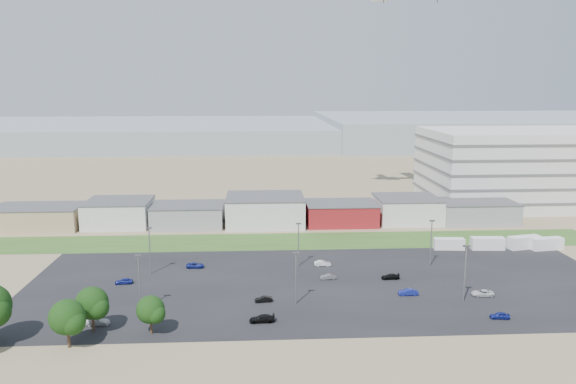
{
  "coord_description": "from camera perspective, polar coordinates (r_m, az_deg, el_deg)",
  "views": [
    {
      "loc": [
        -8.1,
        -87.78,
        39.75
      ],
      "look_at": [
        -2.04,
        22.0,
        18.72
      ],
      "focal_mm": 35.0,
      "sensor_mm": 36.0,
      "label": 1
    }
  ],
  "objects": [
    {
      "name": "ground",
      "position": [
        96.7,
        1.98,
        -13.45
      ],
      "size": [
        700.0,
        700.0,
        0.0
      ],
      "primitive_type": "plane",
      "color": "#7F7150",
      "rests_on": "ground"
    },
    {
      "name": "parking_lot",
      "position": [
        115.62,
        3.59,
        -9.3
      ],
      "size": [
        120.0,
        50.0,
        0.01
      ],
      "primitive_type": "cube",
      "color": "black",
      "rests_on": "ground"
    },
    {
      "name": "grass_strip",
      "position": [
        145.55,
        0.15,
        -5.02
      ],
      "size": [
        160.0,
        16.0,
        0.02
      ],
      "primitive_type": "cube",
      "color": "#34541F",
      "rests_on": "ground"
    },
    {
      "name": "hills_backdrop",
      "position": [
        407.17,
        3.65,
        5.84
      ],
      "size": [
        700.0,
        200.0,
        9.0
      ],
      "primitive_type": null,
      "color": "gray",
      "rests_on": "ground"
    },
    {
      "name": "building_row",
      "position": [
        163.0,
        -6.22,
        -1.91
      ],
      "size": [
        170.0,
        20.0,
        8.0
      ],
      "primitive_type": null,
      "color": "silver",
      "rests_on": "ground"
    },
    {
      "name": "parking_garage",
      "position": [
        209.23,
        24.86,
        2.34
      ],
      "size": [
        80.0,
        40.0,
        25.0
      ],
      "primitive_type": "cube",
      "color": "silver",
      "rests_on": "ground"
    },
    {
      "name": "box_trailer_a",
      "position": [
        143.81,
        16.03,
        -5.08
      ],
      "size": [
        7.51,
        2.88,
        2.76
      ],
      "primitive_type": null,
      "rotation": [
        0.0,
        0.0,
        -0.08
      ],
      "color": "silver",
      "rests_on": "ground"
    },
    {
      "name": "box_trailer_b",
      "position": [
        146.65,
        19.61,
        -4.94
      ],
      "size": [
        8.16,
        2.96,
        3.01
      ],
      "primitive_type": null,
      "rotation": [
        0.0,
        0.0,
        -0.06
      ],
      "color": "silver",
      "rests_on": "ground"
    },
    {
      "name": "box_trailer_c",
      "position": [
        150.7,
        22.86,
        -4.73
      ],
      "size": [
        8.63,
        4.39,
        3.1
      ],
      "primitive_type": null,
      "rotation": [
        0.0,
        0.0,
        0.23
      ],
      "color": "silver",
      "rests_on": "ground"
    },
    {
      "name": "box_trailer_d",
      "position": [
        152.03,
        24.81,
        -4.78
      ],
      "size": [
        8.08,
        3.44,
        2.94
      ],
      "primitive_type": null,
      "rotation": [
        0.0,
        0.0,
        0.13
      ],
      "color": "silver",
      "rests_on": "ground"
    },
    {
      "name": "tree_mid",
      "position": [
        93.99,
        -21.51,
        -12.08
      ],
      "size": [
        5.83,
        5.83,
        8.74
      ],
      "primitive_type": null,
      "color": "black",
      "rests_on": "ground"
    },
    {
      "name": "tree_right",
      "position": [
        98.42,
        -19.29,
        -10.93
      ],
      "size": [
        5.72,
        5.72,
        8.57
      ],
      "primitive_type": null,
      "color": "black",
      "rests_on": "ground"
    },
    {
      "name": "tree_near",
      "position": [
        95.11,
        -13.79,
        -11.81
      ],
      "size": [
        4.87,
        4.87,
        7.31
      ],
      "primitive_type": null,
      "color": "black",
      "rests_on": "ground"
    },
    {
      "name": "lightpole_front_l",
      "position": [
        104.34,
        -14.84,
        -8.91
      ],
      "size": [
        1.21,
        0.51,
        10.31
      ],
      "primitive_type": null,
      "color": "slate",
      "rests_on": "ground"
    },
    {
      "name": "lightpole_front_m",
      "position": [
        103.84,
        0.8,
        -8.77
      ],
      "size": [
        1.16,
        0.48,
        9.85
      ],
      "primitive_type": null,
      "color": "slate",
      "rests_on": "ground"
    },
    {
      "name": "lightpole_front_r",
      "position": [
        109.59,
        17.54,
        -7.94
      ],
      "size": [
        1.28,
        0.53,
        10.89
      ],
      "primitive_type": null,
      "color": "slate",
      "rests_on": "ground"
    },
    {
      "name": "lightpole_back_l",
      "position": [
        123.3,
        -13.86,
        -5.82
      ],
      "size": [
        1.2,
        0.5,
        10.22
      ],
      "primitive_type": null,
      "color": "slate",
      "rests_on": "ground"
    },
    {
      "name": "lightpole_back_m",
      "position": [
        124.82,
        1.07,
        -5.38
      ],
      "size": [
        1.16,
        0.48,
        9.85
      ],
      "primitive_type": null,
      "color": "slate",
      "rests_on": "ground"
    },
    {
      "name": "lightpole_back_r",
      "position": [
        128.83,
        14.33,
        -5.06
      ],
      "size": [
        1.23,
        0.51,
        10.45
      ],
      "primitive_type": null,
      "color": "slate",
      "rests_on": "ground"
    },
    {
      "name": "parked_car_0",
      "position": [
        115.22,
        19.14,
        -9.67
      ],
      "size": [
        4.33,
        2.25,
        1.17
      ],
      "primitive_type": "imported",
      "rotation": [
        0.0,
        0.0,
        -1.65
      ],
      "color": "silver",
      "rests_on": "ground"
    },
    {
      "name": "parked_car_1",
      "position": [
        111.83,
        12.11,
        -9.9
      ],
      "size": [
        3.82,
        1.33,
        1.26
      ],
      "primitive_type": "imported",
      "rotation": [
        0.0,
        0.0,
        -1.57
      ],
      "color": "navy",
      "rests_on": "ground"
    },
    {
      "name": "parked_car_2",
      "position": [
        105.76,
        20.71,
        -11.65
      ],
      "size": [
        3.52,
        1.79,
        1.15
      ],
      "primitive_type": "imported",
      "rotation": [
        0.0,
        0.0,
        -1.7
      ],
      "color": "navy",
      "rests_on": "ground"
    },
    {
      "name": "parked_car_3",
      "position": [
        97.98,
        -2.66,
        -12.72
      ],
      "size": [
        4.41,
        1.95,
        1.26
      ],
      "primitive_type": "imported",
      "rotation": [
        0.0,
        0.0,
        -1.53
      ],
      "color": "black",
      "rests_on": "ground"
    },
    {
      "name": "parked_car_4",
      "position": [
        106.33,
        -2.5,
        -10.82
      ],
      "size": [
        3.4,
        1.54,
        1.08
      ],
      "primitive_type": "imported",
      "rotation": [
        0.0,
        0.0,
        -1.45
      ],
      "color": "black",
      "rests_on": "ground"
    },
    {
      "name": "parked_car_5",
      "position": [
        119.97,
        -16.33,
        -8.67
      ],
      "size": [
        3.65,
        1.75,
        1.2
      ],
      "primitive_type": "imported",
      "rotation": [
        0.0,
        0.0,
        -1.47
      ],
      "color": "navy",
      "rests_on": "ground"
    },
    {
      "name": "parked_car_7",
      "position": [
        118.14,
        4.11,
        -8.58
      ],
      "size": [
        3.43,
        1.51,
        1.09
      ],
      "primitive_type": "imported",
      "rotation": [
        0.0,
        0.0,
        -1.46
      ],
      "color": "#595B5E",
      "rests_on": "ground"
    },
    {
      "name": "parked_car_9",
      "position": [
        126.6,
        -9.41,
        -7.36
      ],
      "size": [
        4.02,
        1.93,
        1.1
      ],
      "primitive_type": "imported",
      "rotation": [
        0.0,
        0.0,
        1.55
      ],
      "color": "navy",
      "rests_on": "ground"
    },
    {
      "name": "parked_car_10",
      "position": [
        102.14,
        -18.8,
        -12.31
      ],
      "size": [
        4.25,
        1.77,
        1.23
      ],
      "primitive_type": "imported",
      "rotation": [
        0.0,
        0.0,
        1.56
      ],
      "color": "silver",
      "rests_on": "ground"
    },
    {
      "name": "parked_car_11",
      "position": [
        126.42,
        3.54,
        -7.23
      ],
      "size": [
        3.68,
        1.3,
        1.21
      ],
      "primitive_type": "imported",
      "rotation": [
        0.0,
        0.0,
        1.57
      ],
      "color": "silver",
      "rests_on": "ground"
    },
    {
      "name": "parked_car_12",
      "position": [
        119.87,
        10.35,
        -8.45
      ],
      "size": [
        3.8,
        1.61,
        1.09
      ],
      "primitive_type": "imported",
      "rotation": [
        0.0,
        0.0,
        -1.55
      ],
      "color": "black",
      "rests_on": "ground"
    }
  ]
}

